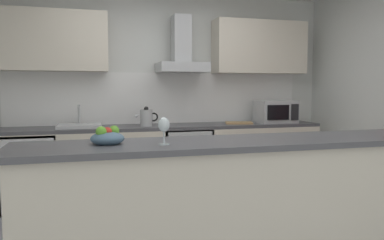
% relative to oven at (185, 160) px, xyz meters
% --- Properties ---
extents(wall_back, '(5.53, 0.12, 2.60)m').
position_rel_oven_xyz_m(wall_back, '(-0.23, 0.41, 0.84)').
color(wall_back, silver).
rests_on(wall_back, ground).
extents(backsplash_tile, '(3.85, 0.02, 0.66)m').
position_rel_oven_xyz_m(backsplash_tile, '(-0.23, 0.33, 0.77)').
color(backsplash_tile, white).
extents(counter_back, '(3.98, 0.60, 0.90)m').
position_rel_oven_xyz_m(counter_back, '(-0.23, 0.03, -0.01)').
color(counter_back, beige).
rests_on(counter_back, ground).
extents(counter_island, '(3.15, 0.64, 0.99)m').
position_rel_oven_xyz_m(counter_island, '(-0.13, -2.14, 0.04)').
color(counter_island, beige).
rests_on(counter_island, ground).
extents(upper_cabinets, '(3.93, 0.32, 0.70)m').
position_rel_oven_xyz_m(upper_cabinets, '(-0.23, 0.18, 1.45)').
color(upper_cabinets, beige).
extents(oven, '(0.60, 0.62, 0.80)m').
position_rel_oven_xyz_m(oven, '(0.00, 0.00, 0.00)').
color(oven, slate).
rests_on(oven, ground).
extents(refrigerator, '(0.58, 0.60, 0.85)m').
position_rel_oven_xyz_m(refrigerator, '(-1.80, -0.00, -0.03)').
color(refrigerator, white).
rests_on(refrigerator, ground).
extents(microwave, '(0.50, 0.38, 0.30)m').
position_rel_oven_xyz_m(microwave, '(1.25, -0.03, 0.59)').
color(microwave, '#B7BABC').
rests_on(microwave, counter_back).
extents(sink, '(0.50, 0.40, 0.26)m').
position_rel_oven_xyz_m(sink, '(-1.27, 0.01, 0.47)').
color(sink, silver).
rests_on(sink, counter_back).
extents(kettle, '(0.29, 0.15, 0.24)m').
position_rel_oven_xyz_m(kettle, '(-0.48, -0.03, 0.55)').
color(kettle, '#B7BABC').
rests_on(kettle, counter_back).
extents(range_hood, '(0.62, 0.45, 0.72)m').
position_rel_oven_xyz_m(range_hood, '(0.00, 0.13, 1.33)').
color(range_hood, '#B7BABC').
extents(wine_glass, '(0.08, 0.08, 0.18)m').
position_rel_oven_xyz_m(wine_glass, '(-0.71, -2.22, 0.66)').
color(wine_glass, silver).
rests_on(wine_glass, counter_island).
extents(fruit_bowl, '(0.22, 0.22, 0.13)m').
position_rel_oven_xyz_m(fruit_bowl, '(-1.06, -2.09, 0.58)').
color(fruit_bowl, slate).
rests_on(fruit_bowl, counter_island).
extents(chopping_board, '(0.39, 0.31, 0.02)m').
position_rel_oven_xyz_m(chopping_board, '(0.73, -0.02, 0.45)').
color(chopping_board, tan).
rests_on(chopping_board, counter_back).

